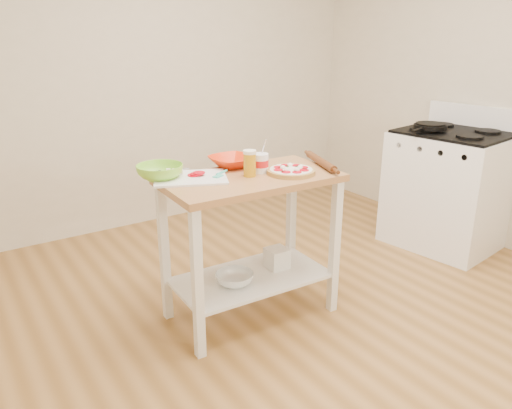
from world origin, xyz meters
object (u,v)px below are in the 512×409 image
Objects in this scene: orange_bowl at (232,161)px; green_bowl at (160,172)px; cutting_board at (190,177)px; shelf_bin at (277,258)px; prep_island at (251,218)px; skillet at (430,127)px; spatula at (220,174)px; knife at (161,172)px; rolling_pin at (321,162)px; pizza at (291,171)px; yogurt_tub at (261,163)px; beer_pint at (250,163)px; shelf_glass_bowl at (235,279)px; gas_stove at (447,189)px.

green_bowl is at bearing -179.00° from orange_bowl.
cutting_board is 3.80× the size of shelf_bin.
skillet reaches higher than prep_island.
spatula is 1.06× the size of shelf_bin.
green_bowl is (-0.14, 0.09, 0.03)m from cutting_board.
rolling_pin reaches higher than knife.
pizza is 0.41m from spatula.
knife is 0.69× the size of rolling_pin.
orange_bowl reaches higher than spatula.
yogurt_tub is (0.07, -0.21, 0.02)m from orange_bowl.
yogurt_tub is at bearing 17.86° from beer_pint.
green_bowl reaches higher than knife.
rolling_pin is (-1.29, -0.21, -0.05)m from skillet.
spatula is at bearing 99.62° from shelf_glass_bowl.
orange_bowl is 0.55m from rolling_pin.
spatula is at bearing -137.85° from orange_bowl.
prep_island reaches higher than shelf_glass_bowl.
pizza is 1.04× the size of knife.
prep_island is 7.60× the size of spatula.
rolling_pin is 0.66m from shelf_bin.
yogurt_tub is at bearing 17.46° from prep_island.
knife is at bearing 158.43° from rolling_pin.
green_bowl is (-0.68, 0.32, 0.02)m from pizza.
skillet is at bearing 5.09° from prep_island.
cutting_board is 0.79m from shelf_bin.
orange_bowl reaches higher than knife.
gas_stove is 3.92× the size of pizza.
shelf_bin is (-0.28, 0.06, -0.60)m from rolling_pin.
beer_pint is at bearing 174.13° from skillet.
shelf_glass_bowl is at bearing 174.68° from skillet.
prep_island is 0.38m from orange_bowl.
orange_bowl is at bearing -2.22° from knife.
shelf_glass_bowl is (0.28, -0.34, -0.62)m from knife.
prep_island is 0.59m from green_bowl.
shelf_bin is (0.62, -0.30, -0.59)m from knife.
gas_stove is 2.43m from green_bowl.
skillet is 1.69m from yogurt_tub.
pizza is at bearing -21.45° from prep_island.
rolling_pin is (0.64, -0.13, 0.01)m from spatula.
orange_bowl reaches higher than shelf_bin.
gas_stove is at bearing 0.96° from shelf_bin.
gas_stove is 2.00m from beer_pint.
pizza is 0.75m from knife.
pizza reaches higher than prep_island.
rolling_pin is (0.48, -0.05, 0.28)m from prep_island.
pizza reaches higher than knife.
green_bowl reaches higher than shelf_glass_bowl.
orange_bowl is at bearing 166.10° from gas_stove.
green_bowl is at bearing 140.69° from shelf_glass_bowl.
pizza is at bearing -24.62° from knife.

